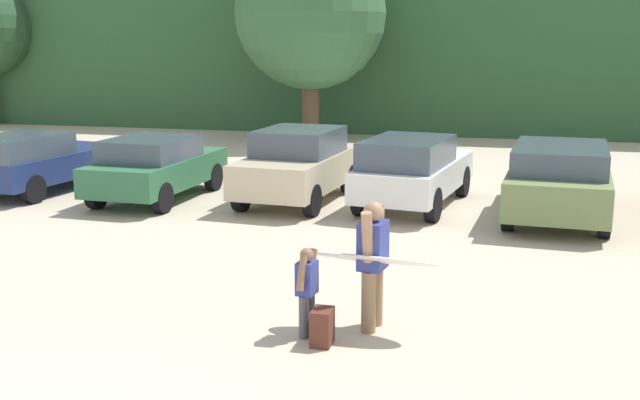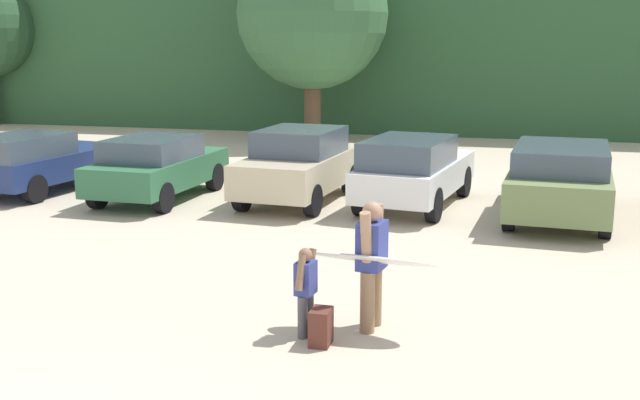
# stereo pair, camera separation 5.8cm
# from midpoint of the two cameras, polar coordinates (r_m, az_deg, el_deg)

# --- Properties ---
(hillside_ridge) EXTENTS (108.00, 12.00, 7.11)m
(hillside_ridge) POSITION_cam_midpoint_polar(r_m,az_deg,el_deg) (35.69, 6.86, 11.55)
(hillside_ridge) COLOR #2D5633
(hillside_ridge) RESTS_ON ground_plane
(tree_center_left) EXTENTS (5.32, 5.32, 7.17)m
(tree_center_left) POSITION_cam_midpoint_polar(r_m,az_deg,el_deg) (27.89, -0.77, 13.51)
(tree_center_left) COLOR brown
(tree_center_left) RESTS_ON ground_plane
(parked_car_navy) EXTENTS (2.27, 4.34, 1.45)m
(parked_car_navy) POSITION_cam_midpoint_polar(r_m,az_deg,el_deg) (19.89, -20.05, 2.74)
(parked_car_navy) COLOR navy
(parked_car_navy) RESTS_ON ground_plane
(parked_car_forest_green) EXTENTS (1.95, 4.08, 1.46)m
(parked_car_forest_green) POSITION_cam_midpoint_polar(r_m,az_deg,el_deg) (18.20, -12.04, 2.43)
(parked_car_forest_green) COLOR #2D6642
(parked_car_forest_green) RESTS_ON ground_plane
(parked_car_champagne) EXTENTS (2.11, 4.15, 1.66)m
(parked_car_champagne) POSITION_cam_midpoint_polar(r_m,az_deg,el_deg) (17.61, -1.71, 2.65)
(parked_car_champagne) COLOR beige
(parked_car_champagne) RESTS_ON ground_plane
(parked_car_white) EXTENTS (2.31, 4.49, 1.58)m
(parked_car_white) POSITION_cam_midpoint_polar(r_m,az_deg,el_deg) (17.11, 6.72, 2.23)
(parked_car_white) COLOR white
(parked_car_white) RESTS_ON ground_plane
(parked_car_olive_green) EXTENTS (2.28, 4.81, 1.54)m
(parked_car_olive_green) POSITION_cam_midpoint_polar(r_m,az_deg,el_deg) (16.72, 17.04, 1.52)
(parked_car_olive_green) COLOR #6B7F4C
(parked_car_olive_green) RESTS_ON ground_plane
(person_adult) EXTENTS (0.36, 0.67, 1.67)m
(person_adult) POSITION_cam_midpoint_polar(r_m,az_deg,el_deg) (9.85, 3.72, -4.25)
(person_adult) COLOR #8C6B4C
(person_adult) RESTS_ON ground_plane
(person_child) EXTENTS (0.25, 0.55, 1.13)m
(person_child) POSITION_cam_midpoint_polar(r_m,az_deg,el_deg) (9.69, -1.14, -6.36)
(person_child) COLOR #4C4C51
(person_child) RESTS_ON ground_plane
(surfboard_white) EXTENTS (1.78, 0.66, 0.25)m
(surfboard_white) POSITION_cam_midpoint_polar(r_m,az_deg,el_deg) (9.76, 3.72, -4.35)
(surfboard_white) COLOR white
(backpack_dropped) EXTENTS (0.24, 0.34, 0.45)m
(backpack_dropped) POSITION_cam_midpoint_polar(r_m,az_deg,el_deg) (9.54, -0.01, -9.30)
(backpack_dropped) COLOR #592D23
(backpack_dropped) RESTS_ON ground_plane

